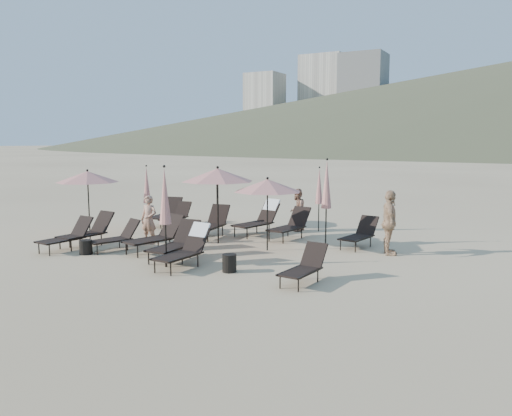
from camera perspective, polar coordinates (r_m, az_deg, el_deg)
The scene contains 28 objects.
ground at distance 13.68m, azimuth -7.93°, elevation -6.21°, with size 800.00×800.00×0.00m, color #D6BA8C.
hotel_skyline at distance 300.32m, azimuth 9.16°, elevation 11.44°, with size 109.00×82.00×55.00m.
lounger_0 at distance 16.50m, azimuth -18.63°, elevation -2.48°, with size 0.84×1.83×1.02m.
lounger_1 at distance 16.04m, azimuth -20.77°, elevation -2.96°, with size 0.79×1.71×0.95m.
lounger_2 at distance 15.60m, azimuth -15.72°, elevation -3.16°, with size 1.03×1.65×0.89m.
lounger_3 at distance 14.02m, azimuth -9.17°, elevation -3.89°, with size 0.74×1.80×1.02m.
lounger_4 at distance 13.11m, azimuth -8.02°, elevation -4.49°, with size 0.74×1.77×1.08m.
lounger_5 at distance 11.61m, azimuth 5.56°, elevation -6.63°, with size 0.70×1.53×0.85m.
lounger_6 at distance 19.53m, azimuth -9.07°, elevation -0.84°, with size 0.76×1.62×0.90m.
lounger_7 at distance 19.85m, azimuth -10.21°, elevation -0.54°, with size 1.03×1.90×1.04m.
lounger_8 at distance 17.18m, azimuth -5.10°, elevation -1.69°, with size 0.90×1.88×1.04m.
lounger_9 at distance 17.61m, azimuth 0.43°, elevation -1.16°, with size 1.10×2.02×1.19m.
lounger_10 at distance 16.82m, azimuth 3.95°, elevation -1.92°, with size 0.94×1.85×1.02m.
lounger_11 at distance 15.75m, azimuth 11.78°, elevation -2.88°, with size 0.88×1.67×0.91m.
lounger_12 at distance 15.08m, azimuth -11.34°, elevation -3.09°, with size 1.10×1.93×1.05m.
umbrella_open_0 at distance 18.33m, azimuth -18.70°, elevation 3.39°, with size 2.14×2.14×2.30m.
umbrella_open_1 at distance 15.84m, azimuth -4.41°, elevation 3.77°, with size 2.31×2.31×2.49m.
umbrella_open_2 at distance 14.77m, azimuth 1.32°, elevation 2.58°, with size 2.06×2.06×2.21m.
umbrella_open_3 at distance 19.16m, azimuth -4.51°, elevation 3.63°, with size 2.03×2.03×2.19m.
umbrella_closed_0 at distance 12.98m, azimuth -10.38°, elevation 1.30°, with size 0.31×0.31×2.66m.
umbrella_closed_1 at distance 15.70m, azimuth 8.07°, elevation 2.63°, with size 0.32×0.32×2.74m.
umbrella_closed_2 at distance 18.51m, azimuth -12.38°, elevation 2.56°, with size 0.28×0.28×2.42m.
umbrella_closed_3 at distance 18.18m, azimuth 7.23°, elevation 2.47°, with size 0.28×0.28×2.37m.
side_table_0 at distance 15.33m, azimuth -18.88°, elevation -4.25°, with size 0.37×0.37×0.42m, color black.
side_table_1 at distance 12.58m, azimuth -3.07°, elevation -6.30°, with size 0.36×0.36×0.45m, color black.
beachgoer_a at distance 16.26m, azimuth -12.15°, elevation -1.32°, with size 0.57×0.37×1.56m, color tan.
beachgoer_b at distance 18.23m, azimuth 4.71°, elevation -0.23°, with size 0.76×0.59×1.56m, color #AD7759.
beachgoer_c at distance 14.83m, azimuth 15.00°, elevation -1.63°, with size 1.10×0.46×1.87m, color tan.
Camera 1 is at (7.99, -10.62, 3.23)m, focal length 35.00 mm.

